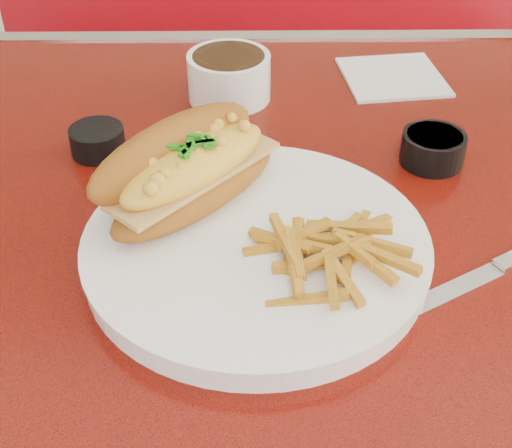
{
  "coord_description": "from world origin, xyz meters",
  "views": [
    {
      "loc": [
        -0.05,
        -0.59,
        1.2
      ],
      "look_at": [
        -0.04,
        -0.1,
        0.81
      ],
      "focal_mm": 50.0,
      "sensor_mm": 36.0,
      "label": 1
    }
  ],
  "objects_px": {
    "diner_table": "(291,308)",
    "knife": "(488,273)",
    "sauce_cup_left": "(97,139)",
    "mac_hoagie": "(187,168)",
    "booth_bench_far": "(269,161)",
    "dinner_plate": "(256,248)",
    "gravy_ramekin": "(229,75)",
    "sauce_cup_right": "(433,147)",
    "fork": "(235,181)"
  },
  "relations": [
    {
      "from": "diner_table",
      "to": "knife",
      "type": "height_order",
      "value": "knife"
    },
    {
      "from": "diner_table",
      "to": "sauce_cup_left",
      "type": "bearing_deg",
      "value": 158.29
    },
    {
      "from": "diner_table",
      "to": "mac_hoagie",
      "type": "xyz_separation_m",
      "value": [
        -0.1,
        -0.04,
        0.22
      ]
    },
    {
      "from": "booth_bench_far",
      "to": "sauce_cup_left",
      "type": "distance_m",
      "value": 0.91
    },
    {
      "from": "dinner_plate",
      "to": "sauce_cup_left",
      "type": "height_order",
      "value": "sauce_cup_left"
    },
    {
      "from": "booth_bench_far",
      "to": "gravy_ramekin",
      "type": "height_order",
      "value": "booth_bench_far"
    },
    {
      "from": "sauce_cup_right",
      "to": "knife",
      "type": "bearing_deg",
      "value": -85.87
    },
    {
      "from": "dinner_plate",
      "to": "gravy_ramekin",
      "type": "xyz_separation_m",
      "value": [
        -0.03,
        0.31,
        0.02
      ]
    },
    {
      "from": "diner_table",
      "to": "knife",
      "type": "relative_size",
      "value": 5.82
    },
    {
      "from": "knife",
      "to": "mac_hoagie",
      "type": "bearing_deg",
      "value": 132.35
    },
    {
      "from": "dinner_plate",
      "to": "mac_hoagie",
      "type": "height_order",
      "value": "mac_hoagie"
    },
    {
      "from": "gravy_ramekin",
      "to": "sauce_cup_right",
      "type": "bearing_deg",
      "value": -34.17
    },
    {
      "from": "dinner_plate",
      "to": "knife",
      "type": "height_order",
      "value": "dinner_plate"
    },
    {
      "from": "fork",
      "to": "diner_table",
      "type": "bearing_deg",
      "value": -90.41
    },
    {
      "from": "mac_hoagie",
      "to": "knife",
      "type": "distance_m",
      "value": 0.29
    },
    {
      "from": "mac_hoagie",
      "to": "fork",
      "type": "distance_m",
      "value": 0.07
    },
    {
      "from": "sauce_cup_left",
      "to": "fork",
      "type": "bearing_deg",
      "value": -30.8
    },
    {
      "from": "booth_bench_far",
      "to": "gravy_ramekin",
      "type": "xyz_separation_m",
      "value": [
        -0.07,
        -0.6,
        0.51
      ]
    },
    {
      "from": "dinner_plate",
      "to": "sauce_cup_right",
      "type": "distance_m",
      "value": 0.25
    },
    {
      "from": "fork",
      "to": "sauce_cup_left",
      "type": "distance_m",
      "value": 0.18
    },
    {
      "from": "fork",
      "to": "knife",
      "type": "bearing_deg",
      "value": -123.56
    },
    {
      "from": "mac_hoagie",
      "to": "sauce_cup_left",
      "type": "height_order",
      "value": "mac_hoagie"
    },
    {
      "from": "sauce_cup_right",
      "to": "fork",
      "type": "bearing_deg",
      "value": -162.46
    },
    {
      "from": "diner_table",
      "to": "gravy_ramekin",
      "type": "distance_m",
      "value": 0.29
    },
    {
      "from": "dinner_plate",
      "to": "sauce_cup_left",
      "type": "xyz_separation_m",
      "value": [
        -0.17,
        0.18,
        0.0
      ]
    },
    {
      "from": "booth_bench_far",
      "to": "mac_hoagie",
      "type": "distance_m",
      "value": 1.01
    },
    {
      "from": "dinner_plate",
      "to": "fork",
      "type": "xyz_separation_m",
      "value": [
        -0.02,
        0.09,
        0.01
      ]
    },
    {
      "from": "booth_bench_far",
      "to": "knife",
      "type": "distance_m",
      "value": 1.07
    },
    {
      "from": "booth_bench_far",
      "to": "gravy_ramekin",
      "type": "distance_m",
      "value": 0.79
    },
    {
      "from": "dinner_plate",
      "to": "sauce_cup_right",
      "type": "relative_size",
      "value": 3.97
    },
    {
      "from": "dinner_plate",
      "to": "diner_table",
      "type": "bearing_deg",
      "value": 66.92
    },
    {
      "from": "diner_table",
      "to": "booth_bench_far",
      "type": "height_order",
      "value": "booth_bench_far"
    },
    {
      "from": "sauce_cup_left",
      "to": "sauce_cup_right",
      "type": "relative_size",
      "value": 0.87
    },
    {
      "from": "sauce_cup_left",
      "to": "knife",
      "type": "bearing_deg",
      "value": -28.88
    },
    {
      "from": "knife",
      "to": "sauce_cup_left",
      "type": "bearing_deg",
      "value": 121.19
    },
    {
      "from": "dinner_plate",
      "to": "sauce_cup_right",
      "type": "xyz_separation_m",
      "value": [
        0.19,
        0.16,
        0.01
      ]
    },
    {
      "from": "mac_hoagie",
      "to": "fork",
      "type": "xyz_separation_m",
      "value": [
        0.04,
        0.03,
        -0.04
      ]
    },
    {
      "from": "fork",
      "to": "sauce_cup_right",
      "type": "bearing_deg",
      "value": -78.48
    },
    {
      "from": "gravy_ramekin",
      "to": "dinner_plate",
      "type": "bearing_deg",
      "value": -84.58
    },
    {
      "from": "diner_table",
      "to": "knife",
      "type": "xyz_separation_m",
      "value": [
        0.16,
        -0.12,
        0.16
      ]
    },
    {
      "from": "diner_table",
      "to": "fork",
      "type": "relative_size",
      "value": 8.07
    },
    {
      "from": "booth_bench_far",
      "to": "sauce_cup_right",
      "type": "height_order",
      "value": "booth_bench_far"
    },
    {
      "from": "sauce_cup_left",
      "to": "knife",
      "type": "distance_m",
      "value": 0.43
    },
    {
      "from": "booth_bench_far",
      "to": "fork",
      "type": "xyz_separation_m",
      "value": [
        -0.06,
        -0.82,
        0.51
      ]
    },
    {
      "from": "gravy_ramekin",
      "to": "knife",
      "type": "bearing_deg",
      "value": -54.93
    },
    {
      "from": "knife",
      "to": "sauce_cup_right",
      "type": "bearing_deg",
      "value": 64.2
    },
    {
      "from": "gravy_ramekin",
      "to": "knife",
      "type": "relative_size",
      "value": 0.63
    },
    {
      "from": "booth_bench_far",
      "to": "fork",
      "type": "relative_size",
      "value": 7.87
    },
    {
      "from": "fork",
      "to": "sauce_cup_left",
      "type": "relative_size",
      "value": 1.98
    },
    {
      "from": "fork",
      "to": "sauce_cup_right",
      "type": "relative_size",
      "value": 1.72
    }
  ]
}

